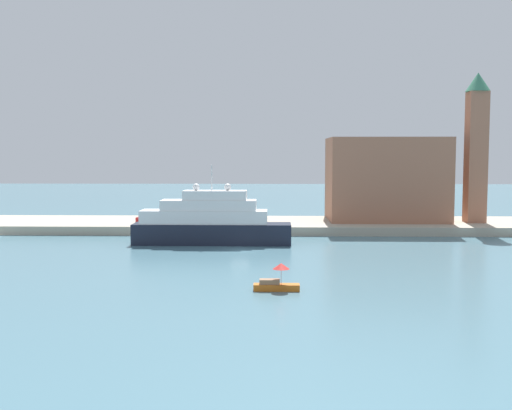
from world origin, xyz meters
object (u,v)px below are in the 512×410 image
Objects in this scene: parked_car at (147,219)px; person_figure at (164,218)px; work_barge at (148,235)px; large_yacht at (210,223)px; small_motorboat at (277,281)px; bell_tower at (476,143)px; harbor_building at (386,179)px; mooring_bollard at (256,224)px.

person_figure reaches higher than parked_car.
parked_car is 3.25m from person_figure.
person_figure reaches higher than work_barge.
work_barge is at bearing 149.08° from large_yacht.
small_motorboat is 64.33m from bell_tower.
bell_tower reaches higher than harbor_building.
person_figure is at bearing 159.77° from mooring_bollard.
parked_car is at bearing 161.04° from mooring_bollard.
bell_tower is at bearing 0.61° from parked_car.
large_yacht is 38.53m from harbor_building.
harbor_building is (41.99, 15.53, 8.75)m from work_barge.
person_figure is (-20.31, 49.63, 1.31)m from small_motorboat.
bell_tower is at bearing 1.32° from person_figure.
harbor_building is (20.87, 54.75, 8.23)m from small_motorboat.
small_motorboat is 53.64m from person_figure.
mooring_bollard is (20.21, -6.94, -0.25)m from parked_car.
small_motorboat is 0.17× the size of bell_tower.
small_motorboat is at bearing -125.51° from bell_tower.
person_figure is (-41.18, -5.11, -6.92)m from harbor_building.
harbor_building is at bearing 7.08° from person_figure.
harbor_building is 45.14m from parked_car.
harbor_building is 33.88× the size of mooring_bollard.
person_figure is 2.70× the size of mooring_bollard.
person_figure is (3.17, -0.66, 0.23)m from parked_car.
parked_car is at bearing -179.39° from bell_tower.
bell_tower is at bearing 10.83° from mooring_bollard.
person_figure is at bearing -11.82° from parked_car.
large_yacht is at bearing 107.24° from small_motorboat.
small_motorboat is at bearing -67.75° from person_figure.
small_motorboat reaches higher than mooring_bollard.
mooring_bollard is at bearing 94.31° from small_motorboat.
parked_car is (-44.35, -4.45, -7.15)m from harbor_building.
work_barge is 0.18× the size of bell_tower.
small_motorboat is 59.17m from harbor_building.
work_barge is 1.22× the size of parked_car.
harbor_building is at bearing 25.27° from mooring_bollard.
large_yacht is 12.81m from mooring_bollard.
person_figure is at bearing -172.92° from harbor_building.
harbor_building reaches higher than parked_car.
mooring_bollard is (-39.62, -7.58, -14.08)m from bell_tower.
large_yacht is 0.91× the size of bell_tower.
small_motorboat is at bearing -110.87° from harbor_building.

